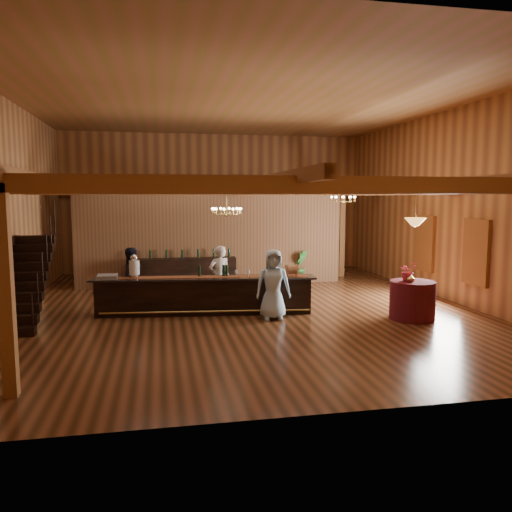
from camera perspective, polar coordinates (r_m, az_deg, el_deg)
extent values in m
plane|color=brown|center=(13.84, -1.37, -5.76)|extent=(14.00, 14.00, 0.00)
plane|color=#9A5E3A|center=(13.74, -1.43, 17.24)|extent=(14.00, 14.00, 0.00)
cube|color=#B17841|center=(20.45, -4.68, 6.04)|extent=(12.00, 0.10, 5.50)
cube|color=#B17841|center=(6.71, 8.62, 4.55)|extent=(12.00, 0.10, 5.50)
cube|color=#B17841|center=(13.84, -26.81, 5.00)|extent=(0.10, 14.00, 5.50)
cube|color=#B17841|center=(15.67, 20.89, 5.41)|extent=(0.10, 14.00, 5.50)
cube|color=brown|center=(8.14, 5.11, 8.14)|extent=(11.90, 0.20, 0.28)
cube|color=brown|center=(10.56, 1.33, 7.85)|extent=(11.90, 0.20, 0.28)
cube|color=brown|center=(13.02, -1.04, 7.64)|extent=(11.90, 0.20, 0.28)
cube|color=brown|center=(15.49, -2.64, 7.50)|extent=(11.90, 0.20, 0.28)
cube|color=brown|center=(17.96, -3.81, 7.39)|extent=(11.90, 0.20, 0.28)
cube|color=brown|center=(20.25, -4.63, 7.31)|extent=(11.90, 0.20, 0.28)
cube|color=brown|center=(13.51, -20.76, 7.77)|extent=(0.18, 13.90, 0.22)
cube|color=brown|center=(13.51, -1.41, 8.20)|extent=(0.18, 13.90, 0.22)
cube|color=brown|center=(14.94, 16.05, 7.81)|extent=(0.18, 13.90, 0.22)
cube|color=brown|center=(18.02, -18.12, 1.97)|extent=(0.20, 0.20, 3.20)
cube|color=brown|center=(19.11, 9.76, 2.46)|extent=(0.20, 0.20, 3.20)
cube|color=brown|center=(8.26, -26.68, -3.73)|extent=(0.20, 0.20, 3.20)
cube|color=brown|center=(16.97, -5.02, 1.84)|extent=(9.00, 0.18, 3.10)
cube|color=white|center=(14.37, 23.87, 0.39)|extent=(0.12, 1.05, 1.75)
cube|color=white|center=(16.56, 18.75, 1.38)|extent=(0.12, 1.05, 1.75)
cube|color=black|center=(12.12, -26.19, -7.79)|extent=(1.00, 0.28, 0.20)
cube|color=black|center=(12.33, -25.90, -6.57)|extent=(1.00, 0.28, 0.20)
cube|color=black|center=(12.56, -25.62, -5.40)|extent=(1.00, 0.28, 0.20)
cube|color=black|center=(12.78, -25.35, -4.26)|extent=(1.00, 0.28, 0.20)
cube|color=black|center=(13.02, -25.09, -3.17)|extent=(1.00, 0.28, 0.20)
cube|color=black|center=(13.26, -24.84, -2.11)|extent=(1.00, 0.28, 0.20)
cube|color=black|center=(13.50, -24.60, -1.09)|extent=(1.00, 0.28, 0.20)
cube|color=black|center=(13.74, -24.37, -0.11)|extent=(1.00, 0.28, 0.20)
cube|color=black|center=(14.00, -24.15, 0.84)|extent=(1.00, 0.28, 0.20)
cube|color=black|center=(14.25, -23.93, 1.75)|extent=(1.00, 0.28, 0.20)
cube|color=black|center=(19.26, -1.17, -0.55)|extent=(1.20, 0.60, 1.10)
cube|color=#945933|center=(18.99, -10.12, -0.91)|extent=(1.00, 0.60, 1.00)
cube|color=black|center=(12.96, -5.91, -4.61)|extent=(5.48, 1.20, 0.91)
cube|color=black|center=(12.87, -5.94, -2.52)|extent=(5.77, 1.34, 0.05)
cube|color=maroon|center=(12.87, -5.94, -2.40)|extent=(5.37, 0.96, 0.01)
cylinder|color=tan|center=(12.67, -5.75, -6.34)|extent=(5.24, 0.63, 0.05)
cylinder|color=silver|center=(13.07, -13.72, -2.26)|extent=(0.18, 0.18, 0.08)
cylinder|color=silver|center=(13.04, -13.74, -1.31)|extent=(0.26, 0.26, 0.36)
sphere|color=silver|center=(13.01, -13.77, -0.21)|extent=(0.18, 0.18, 0.18)
cube|color=gray|center=(13.10, -16.61, -2.28)|extent=(0.50, 0.50, 0.10)
cube|color=#945933|center=(12.91, 3.50, -1.70)|extent=(0.06, 0.06, 0.30)
cube|color=#945933|center=(12.98, 4.70, -1.66)|extent=(0.06, 0.06, 0.30)
cylinder|color=#945933|center=(12.94, 4.10, -1.55)|extent=(0.24, 0.24, 0.24)
cylinder|color=black|center=(12.96, -6.50, -1.70)|extent=(0.07, 0.07, 0.30)
cylinder|color=black|center=(12.95, -3.73, -1.67)|extent=(0.07, 0.07, 0.30)
cylinder|color=black|center=(12.95, -3.36, -1.67)|extent=(0.07, 0.07, 0.30)
cube|color=black|center=(16.75, -8.37, -1.91)|extent=(3.54, 0.73, 0.99)
cylinder|color=#58131D|center=(12.90, 17.43, -4.84)|extent=(1.10, 1.10, 0.95)
cylinder|color=tan|center=(13.36, -3.38, 6.19)|extent=(0.02, 0.02, 0.66)
sphere|color=tan|center=(13.37, -3.37, 4.77)|extent=(0.12, 0.12, 0.12)
torus|color=tan|center=(13.37, -3.37, 5.20)|extent=(0.80, 0.80, 0.04)
cylinder|color=tan|center=(16.18, 9.92, 6.75)|extent=(0.02, 0.02, 0.35)
sphere|color=tan|center=(16.18, 9.91, 6.12)|extent=(0.12, 0.12, 0.12)
torus|color=tan|center=(16.18, 9.91, 6.48)|extent=(0.80, 0.80, 0.04)
cylinder|color=tan|center=(12.65, 17.80, 5.53)|extent=(0.02, 0.02, 0.80)
cone|color=gold|center=(12.67, 17.74, 3.73)|extent=(0.52, 0.52, 0.20)
imported|color=silver|center=(13.58, -4.19, -2.38)|extent=(0.71, 0.56, 1.69)
imported|color=black|center=(13.51, -14.21, -2.63)|extent=(1.01, 0.92, 1.69)
imported|color=#AAD4F1|center=(12.25, 1.97, -3.26)|extent=(0.89, 0.62, 1.74)
imported|color=#2D752C|center=(17.55, 4.97, -1.20)|extent=(0.69, 0.58, 1.15)
imported|color=#BF2B44|center=(12.80, 16.97, -1.65)|extent=(0.51, 0.47, 0.49)
imported|color=tan|center=(12.62, 17.29, -2.20)|extent=(0.16, 0.16, 0.30)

